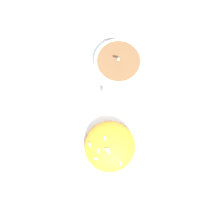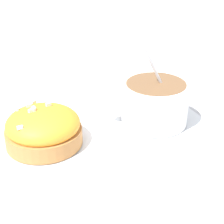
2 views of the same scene
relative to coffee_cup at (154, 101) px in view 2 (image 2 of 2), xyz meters
The scene contains 4 objects.
ground_plane 0.09m from the coffee_cup, ahead, with size 3.00×3.00×0.00m, color #B2B2B7.
paper_napkin 0.09m from the coffee_cup, ahead, with size 0.32×0.33×0.00m.
coffee_cup is the anchor object (origin of this frame).
frosted_pastry 0.16m from the coffee_cup, ahead, with size 0.10×0.10×0.05m.
Camera 2 is at (0.18, 0.41, 0.27)m, focal length 60.00 mm.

